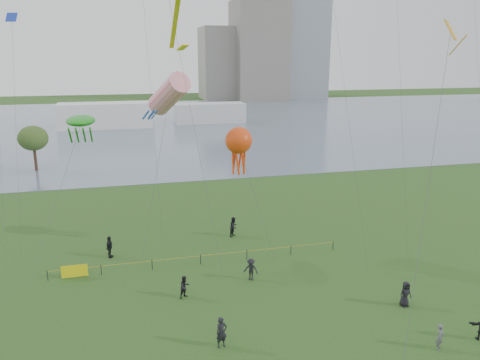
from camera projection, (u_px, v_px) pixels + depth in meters
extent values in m
plane|color=#1B3B12|center=(282.00, 355.00, 27.22)|extent=(400.00, 400.00, 0.00)
cube|color=slate|center=(155.00, 123.00, 120.93)|extent=(400.00, 120.00, 0.08)
cube|color=slate|center=(259.00, 50.00, 185.03)|extent=(20.00, 20.00, 38.00)
cube|color=gray|center=(221.00, 63.00, 188.62)|extent=(16.00, 18.00, 28.00)
cube|color=silver|center=(106.00, 115.00, 112.64)|extent=(22.00, 8.00, 6.00)
cube|color=silver|center=(210.00, 113.00, 121.73)|extent=(18.00, 7.00, 5.00)
cylinder|color=#342217|center=(36.00, 161.00, 70.65)|extent=(0.44, 0.44, 3.08)
ellipsoid|color=#3C5722|center=(33.00, 138.00, 69.76)|extent=(4.37, 4.37, 3.69)
cylinder|color=black|center=(48.00, 275.00, 36.20)|extent=(0.07, 0.07, 0.85)
cylinder|color=black|center=(101.00, 270.00, 37.14)|extent=(0.07, 0.07, 0.85)
cylinder|color=black|center=(152.00, 264.00, 38.09)|extent=(0.07, 0.07, 0.85)
cylinder|color=black|center=(201.00, 259.00, 39.03)|extent=(0.07, 0.07, 0.85)
cylinder|color=black|center=(247.00, 255.00, 39.98)|extent=(0.07, 0.07, 0.85)
cylinder|color=black|center=(291.00, 250.00, 40.92)|extent=(0.07, 0.07, 0.85)
cylinder|color=black|center=(333.00, 246.00, 41.87)|extent=(0.07, 0.07, 0.85)
cylinder|color=gold|center=(201.00, 256.00, 38.95)|extent=(24.00, 0.03, 0.03)
cube|color=yellow|center=(75.00, 271.00, 36.64)|extent=(2.00, 0.04, 1.00)
imported|color=#515258|center=(440.00, 337.00, 27.62)|extent=(0.70, 0.68, 1.61)
imported|color=black|center=(185.00, 287.00, 33.54)|extent=(1.02, 0.97, 1.66)
imported|color=black|center=(251.00, 269.00, 36.18)|extent=(1.31, 1.15, 1.76)
imported|color=black|center=(110.00, 247.00, 40.21)|extent=(0.84, 1.23, 1.93)
imported|color=black|center=(405.00, 294.00, 32.39)|extent=(0.93, 0.65, 1.82)
imported|color=black|center=(222.00, 332.00, 27.79)|extent=(0.79, 0.61, 1.92)
imported|color=black|center=(234.00, 227.00, 45.00)|extent=(1.17, 1.18, 1.92)
cylinder|color=#3F3F42|center=(195.00, 132.00, 37.67)|extent=(2.53, 9.02, 21.96)
cube|color=yellow|center=(175.00, 19.00, 35.45)|extent=(0.36, 6.98, 4.09)
cube|color=yellow|center=(183.00, 47.00, 32.43)|extent=(0.95, 0.95, 0.42)
cylinder|color=#3F3F42|center=(156.00, 177.00, 40.19)|extent=(3.24, 3.76, 13.68)
cylinder|color=red|center=(169.00, 94.00, 40.56)|extent=(3.86, 5.26, 3.96)
cylinder|color=blue|center=(155.00, 115.00, 39.51)|extent=(0.60, 1.13, 0.88)
cylinder|color=blue|center=(151.00, 114.00, 39.80)|extent=(0.60, 1.13, 0.88)
cylinder|color=blue|center=(146.00, 115.00, 39.56)|extent=(0.60, 1.13, 0.88)
cylinder|color=blue|center=(146.00, 115.00, 39.12)|extent=(0.60, 1.13, 0.88)
cylinder|color=blue|center=(151.00, 115.00, 39.09)|extent=(0.60, 1.13, 0.88)
cylinder|color=#3F3F42|center=(56.00, 199.00, 37.45)|extent=(4.21, 7.55, 11.53)
ellipsoid|color=#1C8B19|center=(81.00, 121.00, 39.99)|extent=(2.44, 4.38, 0.85)
cylinder|color=#1C8B19|center=(70.00, 136.00, 38.56)|extent=(0.16, 1.79, 1.54)
cylinder|color=#1C8B19|center=(77.00, 135.00, 38.69)|extent=(0.16, 1.79, 1.54)
cylinder|color=#1C8B19|center=(84.00, 135.00, 38.82)|extent=(0.16, 1.79, 1.54)
cylinder|color=#1C8B19|center=(91.00, 135.00, 38.95)|extent=(0.16, 1.79, 1.54)
cylinder|color=#3F3F42|center=(257.00, 201.00, 39.63)|extent=(2.41, 3.24, 9.96)
sphere|color=#E64010|center=(239.00, 140.00, 39.58)|extent=(2.29, 2.29, 2.29)
cylinder|color=#E64010|center=(244.00, 159.00, 40.11)|extent=(0.18, 0.54, 2.60)
cylinder|color=#E64010|center=(240.00, 158.00, 40.45)|extent=(0.49, 0.36, 2.61)
cylinder|color=#E64010|center=(235.00, 158.00, 40.33)|extent=(0.49, 0.36, 2.61)
cylinder|color=#E64010|center=(233.00, 159.00, 39.87)|extent=(0.18, 0.54, 2.60)
cylinder|color=#E64010|center=(237.00, 160.00, 39.52)|extent=(0.49, 0.36, 2.61)
cylinder|color=#E64010|center=(243.00, 160.00, 39.64)|extent=(0.49, 0.36, 2.61)
cylinder|color=#3F3F42|center=(428.00, 190.00, 27.43)|extent=(9.60, 11.61, 18.59)
cube|color=orange|center=(451.00, 30.00, 31.60)|extent=(1.64, 1.64, 1.34)
cylinder|color=orange|center=(458.00, 45.00, 31.02)|extent=(0.08, 1.58, 1.35)
cube|color=#1933B2|center=(11.00, 17.00, 39.26)|extent=(1.04, 1.00, 0.76)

